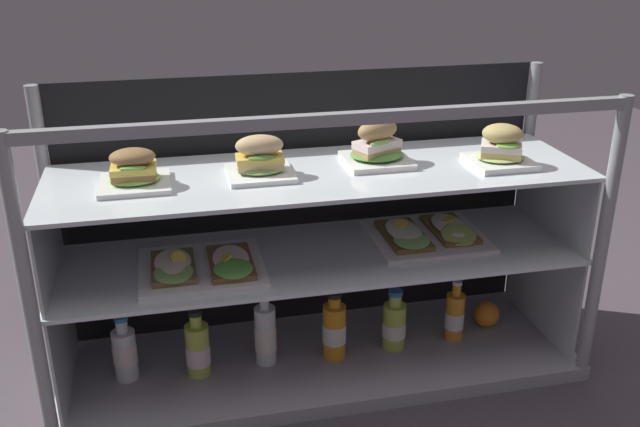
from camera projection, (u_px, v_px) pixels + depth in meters
The scene contains 20 objects.
ground_plane at pixel (320, 369), 2.20m from camera, with size 6.00×6.00×0.02m, color #4B4149.
case_base_deck at pixel (320, 360), 2.19m from camera, with size 1.55×0.50×0.04m, color #A19FA7.
case_frame at pixel (310, 207), 2.14m from camera, with size 1.55×0.50×0.87m.
riser_lower_tier at pixel (320, 307), 2.12m from camera, with size 1.47×0.43×0.33m.
shelf_lower_glass at pixel (320, 255), 2.05m from camera, with size 1.49×0.45×0.01m, color silver.
riser_upper_tier at pixel (320, 215), 2.01m from camera, with size 1.47×0.43×0.24m.
shelf_upper_glass at pixel (320, 173), 1.96m from camera, with size 1.49×0.45×0.01m, color silver.
plated_roll_sandwich_right_of_center at pixel (134, 172), 1.83m from camera, with size 0.18×0.18×0.10m.
plated_roll_sandwich_mid_right at pixel (260, 161), 1.90m from camera, with size 0.18×0.18×0.11m.
plated_roll_sandwich_far_left at pixel (377, 147), 2.00m from camera, with size 0.18×0.18×0.13m.
plated_roll_sandwich_far_right at pixel (501, 149), 1.99m from camera, with size 0.17×0.17×0.12m.
open_sandwich_tray_mid_right at pixel (202, 266), 1.94m from camera, with size 0.34×0.30×0.06m.
open_sandwich_tray_far_left at pixel (427, 234), 2.14m from camera, with size 0.34×0.30×0.06m.
juice_bottle_front_fourth at pixel (125, 353), 2.04m from camera, with size 0.07×0.07×0.20m.
juice_bottle_back_left at pixel (198, 349), 2.06m from camera, with size 0.07×0.07×0.21m.
juice_bottle_tucked_behind at pixel (265, 334), 2.11m from camera, with size 0.06×0.06×0.24m.
juice_bottle_front_left_end at pixel (334, 330), 2.14m from camera, with size 0.07×0.07×0.22m.
juice_bottle_back_right at pixel (394, 324), 2.20m from camera, with size 0.07×0.07×0.20m.
juice_bottle_back_center at pixel (455, 316), 2.24m from camera, with size 0.06×0.06×0.20m.
orange_fruit_beside_bottles at pixel (486, 314), 2.33m from camera, with size 0.08×0.08×0.08m, color orange.
Camera 1 is at (-0.41, -1.81, 1.28)m, focal length 39.80 mm.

